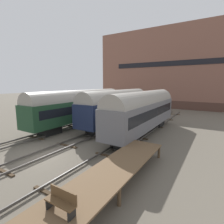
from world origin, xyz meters
name	(u,v)px	position (x,y,z in m)	size (l,w,h in m)	color
ground_plane	(40,157)	(0.00, 0.00, 0.00)	(200.00, 200.00, 0.00)	#60594C
track_left	(8,145)	(-4.89, 0.00, 0.14)	(2.60, 60.00, 0.26)	#4C4742
track_middle	(40,155)	(0.00, 0.00, 0.14)	(2.60, 60.00, 0.26)	#4C4742
track_right	(85,170)	(4.89, 0.00, 0.14)	(2.60, 60.00, 0.26)	#4C4742
train_car_green	(81,105)	(-4.89, 10.72, 2.94)	(2.99, 17.74, 5.16)	black
train_car_navy	(118,105)	(0.00, 13.11, 2.95)	(2.97, 15.43, 5.20)	black
train_car_grey	(144,110)	(4.89, 10.90, 2.97)	(2.88, 15.49, 5.21)	black
station_platform	(101,181)	(7.46, -1.75, 1.01)	(2.51, 13.77, 1.10)	brown
bench	(62,200)	(7.52, -4.49, 1.59)	(1.40, 0.40, 0.91)	brown
warehouse_building	(170,70)	(0.51, 41.48, 9.82)	(35.95, 13.13, 19.64)	#4F342A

